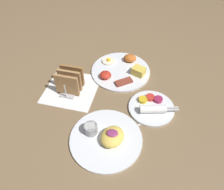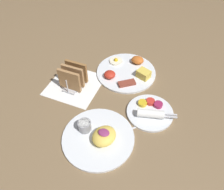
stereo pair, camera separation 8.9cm
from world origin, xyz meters
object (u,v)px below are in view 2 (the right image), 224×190
Objects in this scene: plate_breakfast at (127,71)px; plate_foreground at (98,136)px; plate_condiments at (150,112)px; toast_rack at (73,77)px.

plate_foreground is (0.02, -0.37, 0.00)m from plate_breakfast.
plate_foreground is (-0.14, -0.18, 0.00)m from plate_condiments.
plate_foreground is at bearing -128.10° from plate_condiments.
toast_rack is at bearing -139.00° from plate_breakfast.
toast_rack reaches higher than plate_condiments.
toast_rack reaches higher than plate_breakfast.
toast_rack is (-0.19, -0.16, 0.04)m from plate_breakfast.
plate_breakfast is 1.39× the size of plate_condiments.
plate_breakfast is at bearing 93.54° from plate_foreground.
toast_rack is at bearing 135.54° from plate_foreground.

